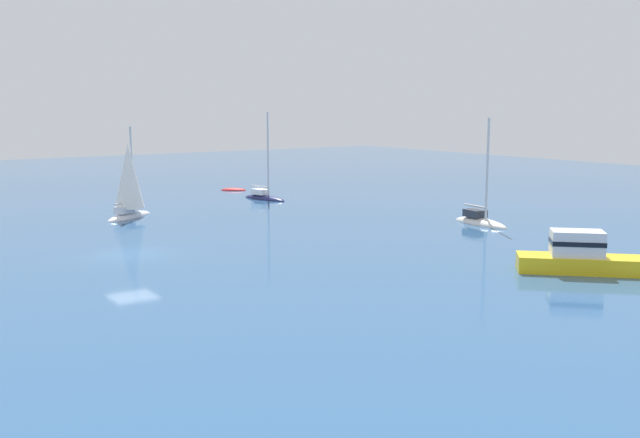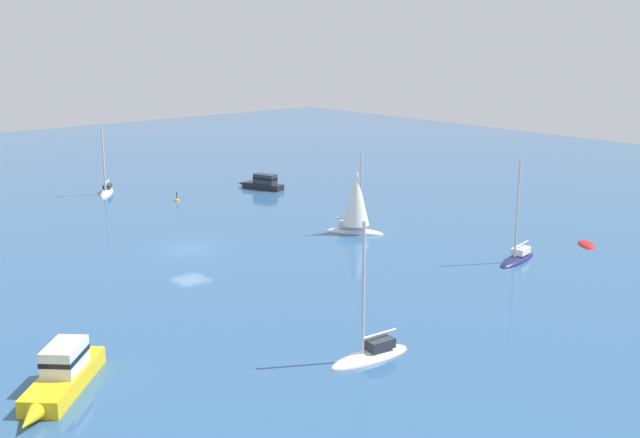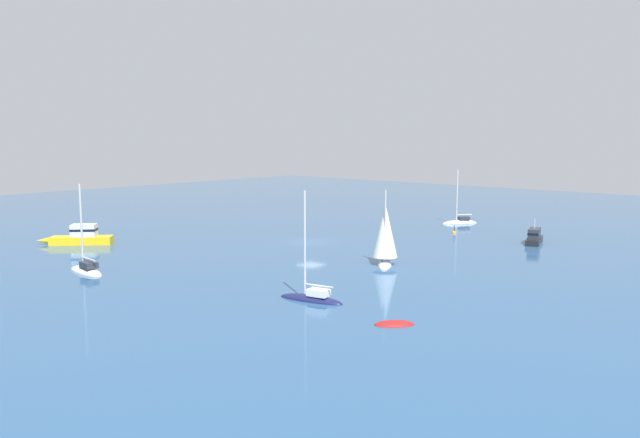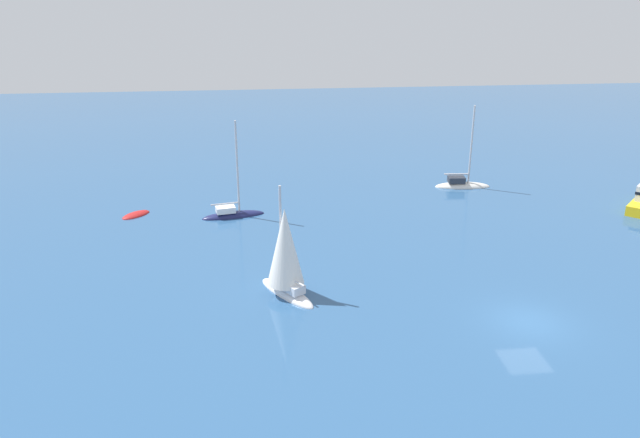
% 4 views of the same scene
% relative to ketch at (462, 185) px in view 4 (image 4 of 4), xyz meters
% --- Properties ---
extents(ground_plane, '(160.00, 160.00, 0.00)m').
position_rel_ketch_xyz_m(ground_plane, '(24.00, -3.90, -0.19)').
color(ground_plane, '#2D5684').
extents(ketch, '(1.90, 5.10, 7.89)m').
position_rel_ketch_xyz_m(ketch, '(0.00, 0.00, 0.00)').
color(ketch, silver).
rests_on(ketch, ground).
extents(dinghy, '(2.64, 2.61, 0.50)m').
position_rel_ketch_xyz_m(dinghy, '(4.44, -28.32, -0.19)').
color(dinghy, '#B21E1E').
rests_on(dinghy, ground).
extents(sloop, '(2.28, 5.15, 8.10)m').
position_rel_ketch_xyz_m(sloop, '(5.50, -20.58, 0.02)').
color(sloop, '#191E4C').
rests_on(sloop, ground).
extents(ketch_1, '(4.78, 3.71, 7.13)m').
position_rel_ketch_xyz_m(ketch_1, '(19.16, -17.06, 2.32)').
color(ketch_1, white).
rests_on(ketch_1, ground).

